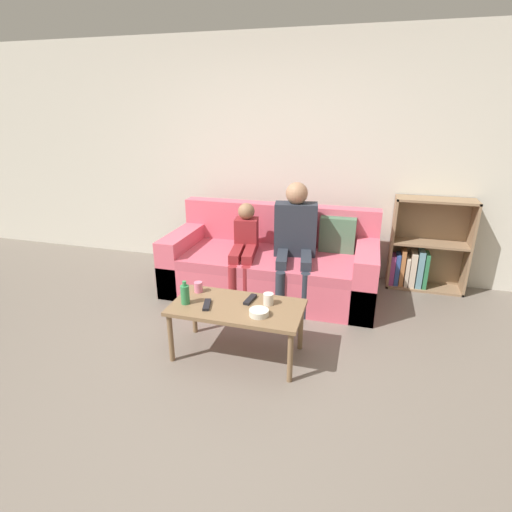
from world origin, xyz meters
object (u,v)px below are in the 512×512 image
Objects in this scene: person_adult at (295,234)px; cup_near at (198,287)px; bottle at (185,294)px; snack_bowl at (259,313)px; tv_remote_0 at (207,305)px; person_child at (244,245)px; tv_remote_1 at (250,299)px; coffee_table at (237,311)px; couch at (272,265)px; cup_far at (268,299)px; bookshelf at (422,252)px.

cup_near is (-0.61, -0.98, -0.21)m from person_adult.
bottle reaches higher than cup_near.
tv_remote_0 is at bearing 175.77° from snack_bowl.
person_child is 5.38× the size of tv_remote_1.
tv_remote_1 is (0.29, 0.17, 0.00)m from tv_remote_0.
tv_remote_0 is at bearing -142.37° from tv_remote_1.
coffee_table is 11.72× the size of cup_near.
tv_remote_0 is 1.22× the size of snack_bowl.
person_child is at bearing 83.35° from cup_near.
snack_bowl is at bearing -19.62° from tv_remote_0.
person_adult reaches higher than snack_bowl.
snack_bowl is at bearing -80.41° from couch.
couch is 1.12m from tv_remote_1.
cup_near is 0.61m from cup_far.
person_adult is at bearing -153.40° from bookshelf.
couch reaches higher than cup_near.
tv_remote_1 is (0.35, -0.96, -0.10)m from person_child.
bookshelf is 2.19m from tv_remote_1.
cup_near is (-0.36, -1.07, 0.19)m from couch.
bottle is (-1.89, -1.84, 0.11)m from bookshelf.
tv_remote_0 is at bearing -160.38° from cup_far.
person_adult is at bearing -18.42° from couch.
coffee_table is at bearing -130.35° from bookshelf.
coffee_table is at bearing -20.97° from cup_near.
bookshelf is at bearing 44.14° from bottle.
cup_near is (-0.11, -0.92, -0.06)m from person_child.
cup_far is at bearing 83.11° from snack_bowl.
coffee_table is at bearing 10.32° from bottle.
tv_remote_0 is at bearing -96.37° from person_child.
tv_remote_0 is 0.34m from tv_remote_1.
tv_remote_0 reaches higher than coffee_table.
tv_remote_1 is (0.07, 0.11, 0.06)m from coffee_table.
couch is 11.44× the size of bottle.
person_adult reaches higher than coffee_table.
couch reaches higher than coffee_table.
bottle reaches higher than tv_remote_1.
cup_near is 0.97× the size of cup_far.
snack_bowl is at bearing -96.89° from cup_far.
cup_far is 0.47m from tv_remote_0.
tv_remote_0 is 0.95× the size of bottle.
coffee_table is 0.26m from cup_far.
couch is 0.48m from person_adult.
person_child is at bearing 116.54° from tv_remote_1.
bookshelf is 2.48m from cup_near.
tv_remote_1 is (-1.43, -1.66, 0.04)m from bookshelf.
cup_far is 0.47× the size of bottle.
person_child is 10.92× the size of cup_near.
couch is 12.09× the size of tv_remote_0.
person_child reaches higher than cup_near.
bottle is (-0.01, -0.22, 0.04)m from cup_near.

